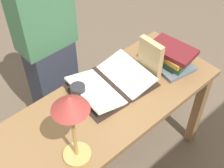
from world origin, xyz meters
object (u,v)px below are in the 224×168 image
book_stack_tall (171,57)px  person_reader (46,41)px  reading_lamp (71,112)px  coffee_mug (78,92)px  open_book (111,83)px  book_standing_upright (150,58)px

book_stack_tall → person_reader: person_reader is taller
reading_lamp → coffee_mug: (-0.24, -0.30, -0.29)m
reading_lamp → coffee_mug: 0.48m
open_book → coffee_mug: 0.21m
open_book → book_standing_upright: 0.27m
book_standing_upright → reading_lamp: bearing=13.8°
coffee_mug → person_reader: (-0.09, -0.44, 0.06)m
open_book → book_stack_tall: 0.42m
book_stack_tall → book_standing_upright: bearing=-12.9°
open_book → person_reader: size_ratio=0.30×
person_reader → book_stack_tall: bearing=-50.7°
book_stack_tall → coffee_mug: book_stack_tall is taller
open_book → book_standing_upright: size_ratio=1.99×
book_stack_tall → coffee_mug: bearing=-16.5°
reading_lamp → book_stack_tall: bearing=-171.5°
book_stack_tall → book_standing_upright: book_standing_upright is taller
book_stack_tall → reading_lamp: bearing=8.5°
open_book → book_standing_upright: bearing=166.4°
reading_lamp → book_standing_upright: bearing=-166.7°
open_book → person_reader: (0.11, -0.50, 0.08)m
open_book → reading_lamp: 0.59m
open_book → book_stack_tall: book_stack_tall is taller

